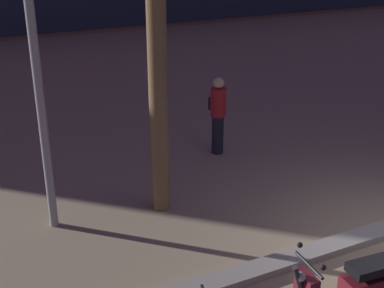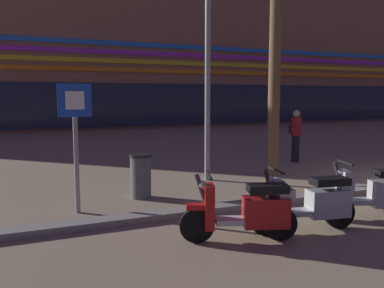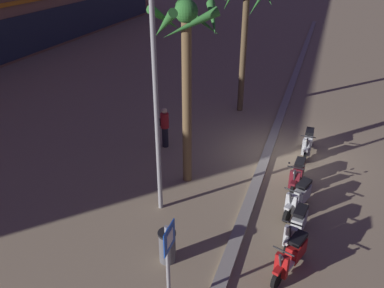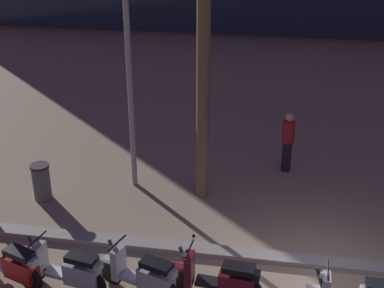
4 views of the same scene
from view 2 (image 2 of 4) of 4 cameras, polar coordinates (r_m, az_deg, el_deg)
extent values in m
cube|color=#9E7051|center=(36.11, 0.57, 11.76)|extent=(52.63, 14.60, 10.52)
cube|color=orange|center=(29.44, 6.43, 10.09)|extent=(44.74, 0.10, 0.28)
cube|color=yellow|center=(29.48, 6.45, 11.14)|extent=(44.74, 0.10, 0.28)
cube|color=#B733D6|center=(29.52, 6.46, 12.20)|extent=(44.74, 0.10, 0.28)
cube|color=#287AEA|center=(29.58, 6.48, 13.25)|extent=(44.74, 0.10, 0.28)
cube|color=#283342|center=(29.41, 6.36, 5.69)|extent=(47.37, 0.12, 2.80)
cylinder|color=black|center=(6.07, 0.69, -11.55)|extent=(0.52, 0.26, 0.52)
cylinder|color=black|center=(6.30, 12.43, -11.02)|extent=(0.52, 0.26, 0.52)
cube|color=silver|center=(6.12, 6.22, -10.83)|extent=(0.66, 0.46, 0.08)
cube|color=red|center=(6.18, 10.50, -9.52)|extent=(0.75, 0.52, 0.45)
cube|color=black|center=(6.10, 10.76, -6.24)|extent=(0.67, 0.48, 0.12)
cube|color=red|center=(6.00, 2.43, -8.87)|extent=(0.24, 0.37, 0.66)
cube|color=red|center=(5.98, 0.70, -8.91)|extent=(0.35, 0.26, 0.08)
cylinder|color=#333338|center=(5.95, 1.67, -7.50)|extent=(0.29, 0.16, 0.69)
cylinder|color=black|center=(5.89, 2.45, -4.47)|extent=(0.22, 0.54, 0.04)
sphere|color=white|center=(5.91, 1.48, -5.81)|extent=(0.12, 0.12, 0.12)
cube|color=silver|center=(6.20, 13.26, -7.04)|extent=(0.29, 0.27, 0.16)
cylinder|color=black|center=(6.50, 10.33, -10.40)|extent=(0.53, 0.19, 0.52)
cylinder|color=black|center=(7.11, 20.31, -9.21)|extent=(0.53, 0.19, 0.52)
cube|color=silver|center=(6.74, 15.19, -9.37)|extent=(0.64, 0.38, 0.08)
cube|color=silver|center=(6.95, 18.84, -7.98)|extent=(0.73, 0.44, 0.45)
cube|color=black|center=(6.88, 19.10, -5.05)|extent=(0.64, 0.40, 0.12)
cube|color=silver|center=(6.49, 11.86, -7.80)|extent=(0.20, 0.36, 0.66)
cube|color=silver|center=(6.42, 10.39, -7.93)|extent=(0.34, 0.21, 0.08)
cylinder|color=#333338|center=(6.42, 11.24, -6.56)|extent=(0.29, 0.12, 0.69)
cylinder|color=black|center=(6.39, 11.97, -3.72)|extent=(0.14, 0.56, 0.04)
sphere|color=white|center=(6.37, 11.12, -5.00)|extent=(0.12, 0.12, 0.12)
cube|color=silver|center=(7.05, 21.01, -5.67)|extent=(0.27, 0.24, 0.16)
cylinder|color=black|center=(7.55, 19.56, -8.24)|extent=(0.52, 0.26, 0.52)
cube|color=silver|center=(7.79, 23.47, -7.51)|extent=(0.66, 0.46, 0.08)
cube|color=silver|center=(7.56, 20.90, -6.02)|extent=(0.24, 0.37, 0.66)
cube|color=silver|center=(7.49, 19.65, -6.09)|extent=(0.35, 0.25, 0.08)
cylinder|color=#333338|center=(7.50, 20.40, -4.93)|extent=(0.29, 0.16, 0.69)
cylinder|color=black|center=(7.47, 21.06, -2.50)|extent=(0.22, 0.54, 0.04)
sphere|color=white|center=(7.45, 20.32, -3.59)|extent=(0.12, 0.12, 0.12)
cylinder|color=#939399|center=(7.66, -16.24, -0.74)|extent=(0.09, 0.09, 2.40)
cube|color=#1947B7|center=(7.54, -16.41, 6.00)|extent=(0.60, 0.03, 0.60)
cube|color=white|center=(7.52, -16.40, 6.00)|extent=(0.33, 0.02, 0.33)
cylinder|color=brown|center=(10.98, 11.72, 10.52)|extent=(0.31, 0.31, 5.81)
cylinder|color=black|center=(13.69, 14.57, -0.67)|extent=(0.26, 0.26, 0.87)
cylinder|color=#B21E23|center=(13.62, 14.66, 2.43)|extent=(0.34, 0.34, 0.62)
sphere|color=beige|center=(13.59, 14.72, 4.22)|extent=(0.24, 0.24, 0.24)
cube|color=black|center=(13.79, 14.04, 2.11)|extent=(0.17, 0.13, 0.28)
cylinder|color=#56565B|center=(8.64, -7.34, -4.72)|extent=(0.44, 0.44, 0.90)
cylinder|color=black|center=(8.56, -7.38, -1.64)|extent=(0.48, 0.48, 0.06)
cylinder|color=#939399|center=(10.33, 2.27, 14.36)|extent=(0.14, 0.14, 7.05)
camera|label=1|loc=(4.18, 47.10, 41.36)|focal=49.21mm
camera|label=3|loc=(8.87, -73.18, 40.23)|focal=36.49mm
camera|label=4|loc=(9.65, 89.07, 30.05)|focal=49.54mm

